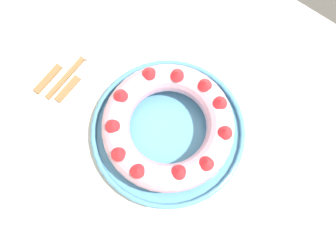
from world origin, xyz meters
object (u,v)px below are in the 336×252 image
Objects in this scene: fork at (76,66)px; serving_knife at (59,67)px; serving_dish at (168,132)px; bundt_cake at (168,126)px; cake_knife at (77,78)px.

fork is 0.95× the size of serving_knife.
fork is (-0.28, 0.00, -0.01)m from serving_dish.
fork is 0.04m from serving_knife.
bundt_cake is at bearing 12.56° from serving_dish.
serving_dish is 1.93× the size of fork.
fork is at bearing 43.92° from serving_knife.
bundt_cake reaches higher than serving_dish.
serving_knife and cake_knife have the same top height.
serving_knife reaches higher than fork.
cake_knife is at bearing -175.01° from serving_dish.
bundt_cake reaches higher than serving_knife.
serving_knife is at bearing -174.63° from cake_knife.
fork is at bearing 136.59° from cake_knife.
bundt_cake is 1.52× the size of serving_knife.
bundt_cake is at bearing 6.00° from cake_knife.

